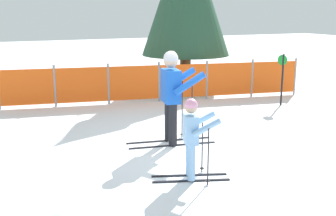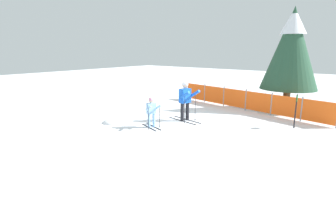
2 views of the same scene
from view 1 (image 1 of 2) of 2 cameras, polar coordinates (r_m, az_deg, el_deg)
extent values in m
plane|color=white|center=(8.01, 2.87, -5.13)|extent=(60.00, 60.00, 0.00)
cube|color=black|center=(8.28, 0.09, -4.41)|extent=(1.66, 0.35, 0.02)
cube|color=black|center=(7.99, 0.65, -5.07)|extent=(1.66, 0.35, 0.02)
cylinder|color=black|center=(8.17, 0.09, -1.68)|extent=(0.16, 0.16, 0.79)
cylinder|color=black|center=(7.87, 0.65, -2.26)|extent=(0.16, 0.16, 0.79)
cube|color=blue|center=(7.87, 0.38, 3.01)|extent=(0.37, 0.54, 0.62)
cylinder|color=blue|center=(8.22, 1.69, 4.03)|extent=(0.62, 0.23, 0.43)
cylinder|color=blue|center=(7.63, 2.94, 3.32)|extent=(0.62, 0.23, 0.43)
sphere|color=#D8AD8C|center=(7.80, 0.38, 6.40)|extent=(0.26, 0.26, 0.26)
sphere|color=silver|center=(7.79, 0.38, 6.73)|extent=(0.28, 0.28, 0.28)
cylinder|color=black|center=(8.36, 1.93, 0.07)|extent=(0.02, 0.02, 1.24)
cylinder|color=black|center=(8.50, 1.90, -3.60)|extent=(0.07, 0.07, 0.01)
cylinder|color=black|center=(7.75, 3.25, -0.99)|extent=(0.02, 0.02, 1.24)
cylinder|color=black|center=(7.90, 3.19, -4.92)|extent=(0.07, 0.07, 0.01)
cube|color=black|center=(6.61, 2.89, -9.07)|extent=(1.12, 0.43, 0.02)
cube|color=black|center=(6.41, 3.17, -9.81)|extent=(1.12, 0.43, 0.02)
cylinder|color=#8CBFF2|center=(6.51, 2.92, -6.72)|extent=(0.11, 0.11, 0.55)
cylinder|color=#8CBFF2|center=(6.30, 3.20, -7.40)|extent=(0.11, 0.11, 0.55)
cube|color=#8CBFF2|center=(6.25, 3.11, -2.81)|extent=(0.30, 0.39, 0.43)
cylinder|color=#8CBFF2|center=(6.47, 4.57, -1.64)|extent=(0.44, 0.22, 0.28)
cylinder|color=#8CBFF2|center=(6.06, 5.26, -2.67)|extent=(0.44, 0.22, 0.28)
sphere|color=#D8AD8C|center=(6.17, 3.15, 0.11)|extent=(0.18, 0.18, 0.18)
sphere|color=pink|center=(6.16, 3.15, 0.40)|extent=(0.19, 0.19, 0.19)
cylinder|color=black|center=(6.63, 4.66, -5.15)|extent=(0.02, 0.02, 0.86)
cylinder|color=black|center=(6.76, 4.61, -8.14)|extent=(0.07, 0.07, 0.01)
cylinder|color=black|center=(6.16, 5.46, -6.61)|extent=(0.02, 0.02, 0.86)
cylinder|color=black|center=(6.30, 5.39, -9.79)|extent=(0.07, 0.07, 0.01)
cylinder|color=gray|center=(11.47, -15.08, 2.88)|extent=(0.06, 0.06, 1.11)
cylinder|color=gray|center=(11.52, -8.08, 3.25)|extent=(0.06, 0.06, 1.11)
cylinder|color=gray|center=(11.74, -1.23, 3.56)|extent=(0.06, 0.06, 1.11)
cylinder|color=gray|center=(12.12, 5.27, 3.81)|extent=(0.06, 0.06, 1.11)
cylinder|color=gray|center=(12.65, 11.31, 4.00)|extent=(0.06, 0.06, 1.11)
cylinder|color=gray|center=(13.30, 16.82, 4.13)|extent=(0.06, 0.06, 1.11)
cube|color=#F65B18|center=(11.51, -18.57, 2.68)|extent=(1.39, 0.29, 0.93)
cube|color=#F65B18|center=(11.48, -11.57, 3.07)|extent=(1.39, 0.29, 0.93)
cube|color=#F65B18|center=(11.61, -4.62, 3.41)|extent=(1.39, 0.29, 0.93)
cube|color=#F65B18|center=(11.92, 2.07, 3.70)|extent=(1.39, 0.29, 0.93)
cube|color=#F65B18|center=(12.37, 8.36, 3.91)|extent=(1.39, 0.29, 0.93)
cube|color=#F65B18|center=(12.96, 14.14, 4.07)|extent=(1.39, 0.29, 0.93)
cylinder|color=#4C3823|center=(13.76, 2.36, 4.94)|extent=(0.35, 0.35, 1.10)
cylinder|color=black|center=(11.64, 15.22, 3.69)|extent=(0.05, 0.05, 1.38)
cylinder|color=green|center=(11.59, 15.24, 6.30)|extent=(0.12, 0.27, 0.28)
camera|label=2|loc=(10.01, 79.72, 5.93)|focal=28.00mm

